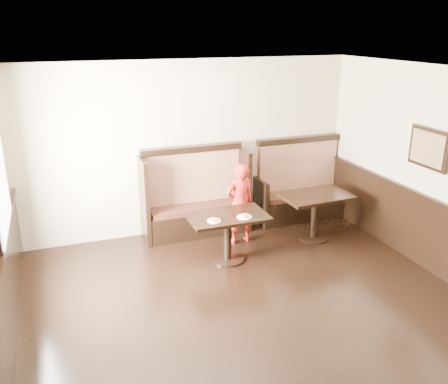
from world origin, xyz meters
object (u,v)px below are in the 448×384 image
booth_neighbor (300,192)px  table_neighbor (315,206)px  child (240,204)px  table_main (228,226)px  booth_main (195,202)px

booth_neighbor → table_neighbor: size_ratio=1.47×
table_neighbor → child: bearing=163.1°
table_main → child: child is taller
table_neighbor → table_main: bearing=-174.4°
table_main → table_neighbor: 1.60m
booth_neighbor → table_main: 2.13m
table_neighbor → booth_neighbor: bearing=73.4°
booth_neighbor → child: size_ratio=1.27×
booth_neighbor → table_neighbor: bearing=-103.8°
booth_main → table_main: bearing=-82.7°
booth_neighbor → table_main: booth_neighbor is taller
booth_main → table_neighbor: bearing=-27.7°
child → table_main: bearing=47.7°
booth_main → booth_neighbor: same height
booth_main → table_main: size_ratio=1.55×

